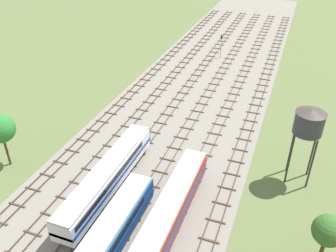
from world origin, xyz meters
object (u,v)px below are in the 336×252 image
(diesel_railcar_centre_nearest, at_px, (100,248))
(water_tower, at_px, (309,123))
(signal_post_nearest, at_px, (221,43))
(diesel_railcar_centre_right_near, at_px, (169,212))
(diesel_railcar_centre_left_mid, at_px, (107,176))

(diesel_railcar_centre_nearest, height_order, water_tower, water_tower)
(diesel_railcar_centre_nearest, distance_m, signal_post_nearest, 60.78)
(diesel_railcar_centre_nearest, distance_m, water_tower, 28.20)
(diesel_railcar_centre_nearest, distance_m, diesel_railcar_centre_right_near, 8.40)
(diesel_railcar_centre_right_near, height_order, diesel_railcar_centre_left_mid, same)
(diesel_railcar_centre_right_near, distance_m, signal_post_nearest, 54.22)
(diesel_railcar_centre_left_mid, relative_size, signal_post_nearest, 3.59)
(diesel_railcar_centre_right_near, xyz_separation_m, diesel_railcar_centre_left_mid, (-9.36, 3.05, 0.00))
(diesel_railcar_centre_nearest, xyz_separation_m, diesel_railcar_centre_right_near, (4.68, 6.98, 0.00))
(diesel_railcar_centre_nearest, xyz_separation_m, water_tower, (17.56, 21.20, 6.14))
(diesel_railcar_centre_right_near, bearing_deg, diesel_railcar_centre_left_mid, 161.93)
(diesel_railcar_centre_nearest, bearing_deg, signal_post_nearest, 92.21)
(diesel_railcar_centre_right_near, relative_size, water_tower, 1.94)
(diesel_railcar_centre_right_near, bearing_deg, water_tower, 47.84)
(diesel_railcar_centre_left_mid, bearing_deg, water_tower, 26.67)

